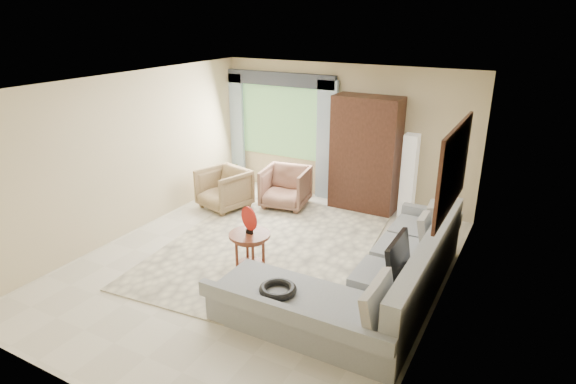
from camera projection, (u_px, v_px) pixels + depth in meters
The scene contains 17 objects.
ground at pixel (262, 263), 7.07m from camera, with size 6.00×6.00×0.00m, color silver.
area_rug at pixel (268, 248), 7.52m from camera, with size 3.00×4.00×0.02m, color beige.
sectional_sofa at pixel (375, 283), 6.02m from camera, with size 2.30×3.46×0.90m.
tv_screen at pixel (398, 257), 5.74m from camera, with size 0.06×0.74×0.48m, color black.
garden_hose at pixel (278, 289), 5.40m from camera, with size 0.43×0.43×0.09m, color black.
coffee_table at pixel (250, 251), 6.77m from camera, with size 0.58×0.58×0.58m.
red_disc at pixel (249, 218), 6.59m from camera, with size 0.34×0.34×0.03m, color #AE1A11.
armchair_left at pixel (224, 189), 8.95m from camera, with size 0.80×0.83×0.75m, color #9C7F55.
armchair_right at pixel (285, 187), 9.01m from camera, with size 0.81×0.84×0.76m, color #895E4B.
potted_plant at pixel (230, 174), 10.08m from camera, with size 0.50×0.43×0.56m, color #999999.
armoire at pixel (365, 154), 8.68m from camera, with size 1.20×0.55×2.10m, color black.
floor_lamp at pixel (409, 176), 8.48m from camera, with size 0.24×0.24×1.50m, color silver.
window at pixel (281, 122), 9.62m from camera, with size 1.80×0.04×1.40m, color #669E59.
curtain_left at pixel (235, 129), 10.11m from camera, with size 0.40×0.08×2.30m, color #9EB7CC.
curtain_right at pixel (326, 141), 9.16m from camera, with size 0.40×0.08×2.30m, color #9EB7CC.
valance at pixel (279, 79), 9.26m from camera, with size 2.40×0.12×0.26m, color #1E232D.
wall_mirror at pixel (453, 168), 5.63m from camera, with size 0.05×1.70×1.05m.
Camera 1 is at (3.34, -5.29, 3.47)m, focal length 30.00 mm.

